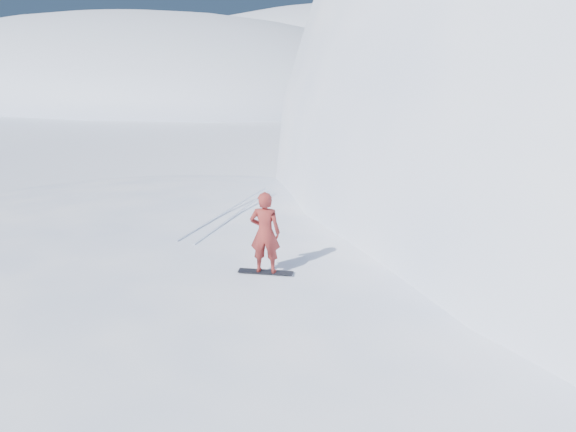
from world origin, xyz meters
name	(u,v)px	position (x,y,z in m)	size (l,w,h in m)	color
ground	(140,368)	(0.00, 0.00, 0.00)	(400.00, 400.00, 0.00)	white
near_ridge	(246,325)	(1.00, 3.00, 0.00)	(36.00, 28.00, 4.80)	white
far_ridge_a	(117,92)	(-70.00, 60.00, 0.00)	(120.00, 70.00, 28.00)	white
far_ridge_c	(370,83)	(-40.00, 110.00, 0.00)	(140.00, 90.00, 36.00)	white
wind_bumps	(183,324)	(-0.56, 2.12, 0.00)	(16.00, 14.40, 1.00)	white
snowboard	(266,272)	(2.47, 1.84, 2.41)	(1.29, 0.24, 0.02)	black
snowboarder	(265,233)	(2.47, 1.84, 3.38)	(0.70, 0.46, 1.91)	maroon
vapor_plume	(42,107)	(-57.08, 36.03, 0.00)	(10.59, 8.47, 7.41)	white
board_tracks	(233,211)	(-1.05, 5.24, 2.42)	(1.71, 5.91, 0.04)	silver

